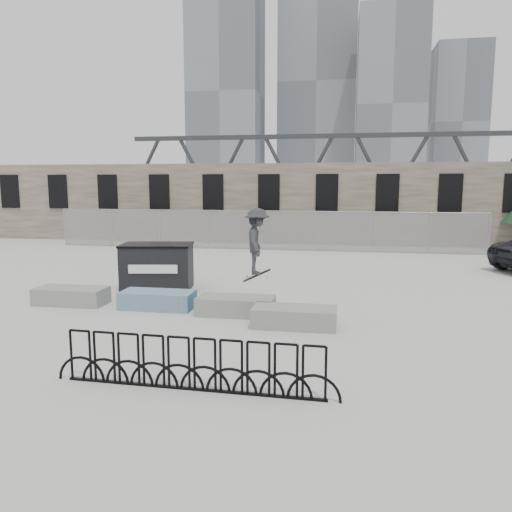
{
  "coord_description": "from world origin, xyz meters",
  "views": [
    {
      "loc": [
        4.12,
        -12.65,
        3.43
      ],
      "look_at": [
        1.62,
        1.58,
        1.3
      ],
      "focal_mm": 35.0,
      "sensor_mm": 36.0,
      "label": 1
    }
  ],
  "objects_px": {
    "dumpster": "(157,266)",
    "skateboarder": "(257,241)",
    "planter_far_left": "(71,295)",
    "planter_center_right": "(236,305)",
    "planter_center_left": "(158,299)",
    "bike_rack": "(192,365)",
    "planter_offset": "(294,316)"
  },
  "relations": [
    {
      "from": "bike_rack",
      "to": "planter_far_left",
      "type": "bearing_deg",
      "value": 135.07
    },
    {
      "from": "dumpster",
      "to": "skateboarder",
      "type": "relative_size",
      "value": 1.2
    },
    {
      "from": "planter_far_left",
      "to": "dumpster",
      "type": "relative_size",
      "value": 0.82
    },
    {
      "from": "planter_center_left",
      "to": "skateboarder",
      "type": "relative_size",
      "value": 0.99
    },
    {
      "from": "planter_center_left",
      "to": "bike_rack",
      "type": "distance_m",
      "value": 5.72
    },
    {
      "from": "planter_far_left",
      "to": "dumpster",
      "type": "xyz_separation_m",
      "value": [
        1.66,
        2.4,
        0.49
      ]
    },
    {
      "from": "dumpster",
      "to": "planter_center_left",
      "type": "bearing_deg",
      "value": -78.57
    },
    {
      "from": "planter_center_left",
      "to": "dumpster",
      "type": "xyz_separation_m",
      "value": [
        -0.93,
        2.44,
        0.49
      ]
    },
    {
      "from": "dumpster",
      "to": "bike_rack",
      "type": "distance_m",
      "value": 8.33
    },
    {
      "from": "skateboarder",
      "to": "planter_far_left",
      "type": "bearing_deg",
      "value": 85.53
    },
    {
      "from": "planter_offset",
      "to": "dumpster",
      "type": "xyz_separation_m",
      "value": [
        -4.82,
        3.56,
        0.49
      ]
    },
    {
      "from": "planter_far_left",
      "to": "planter_center_left",
      "type": "relative_size",
      "value": 1.0
    },
    {
      "from": "planter_center_right",
      "to": "skateboarder",
      "type": "bearing_deg",
      "value": 61.75
    },
    {
      "from": "planter_center_right",
      "to": "bike_rack",
      "type": "bearing_deg",
      "value": -86.38
    },
    {
      "from": "planter_offset",
      "to": "planter_center_left",
      "type": "bearing_deg",
      "value": 163.92
    },
    {
      "from": "planter_center_left",
      "to": "planter_center_right",
      "type": "height_order",
      "value": "same"
    },
    {
      "from": "planter_center_right",
      "to": "dumpster",
      "type": "height_order",
      "value": "dumpster"
    },
    {
      "from": "planter_offset",
      "to": "skateboarder",
      "type": "relative_size",
      "value": 0.99
    },
    {
      "from": "planter_center_left",
      "to": "planter_center_right",
      "type": "distance_m",
      "value": 2.27
    },
    {
      "from": "planter_far_left",
      "to": "planter_center_left",
      "type": "height_order",
      "value": "same"
    },
    {
      "from": "planter_center_right",
      "to": "skateboarder",
      "type": "relative_size",
      "value": 0.99
    },
    {
      "from": "planter_far_left",
      "to": "skateboarder",
      "type": "bearing_deg",
      "value": 5.2
    },
    {
      "from": "dumpster",
      "to": "bike_rack",
      "type": "relative_size",
      "value": 0.49
    },
    {
      "from": "skateboarder",
      "to": "planter_center_right",
      "type": "bearing_deg",
      "value": 142.08
    },
    {
      "from": "bike_rack",
      "to": "planter_center_left",
      "type": "bearing_deg",
      "value": 116.66
    },
    {
      "from": "planter_far_left",
      "to": "planter_center_left",
      "type": "distance_m",
      "value": 2.6
    },
    {
      "from": "planter_center_left",
      "to": "planter_center_right",
      "type": "relative_size",
      "value": 1.0
    },
    {
      "from": "planter_far_left",
      "to": "skateboarder",
      "type": "xyz_separation_m",
      "value": [
        5.28,
        0.48,
        1.59
      ]
    },
    {
      "from": "planter_offset",
      "to": "planter_center_right",
      "type": "bearing_deg",
      "value": 152.4
    },
    {
      "from": "planter_center_right",
      "to": "bike_rack",
      "type": "relative_size",
      "value": 0.4
    },
    {
      "from": "planter_far_left",
      "to": "bike_rack",
      "type": "xyz_separation_m",
      "value": [
        5.16,
        -5.15,
        0.18
      ]
    },
    {
      "from": "planter_far_left",
      "to": "planter_center_right",
      "type": "relative_size",
      "value": 1.0
    }
  ]
}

